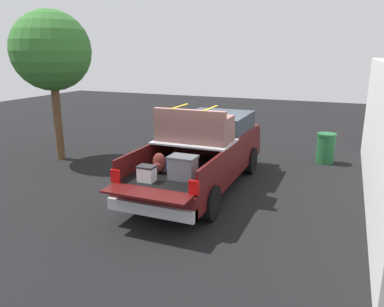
{
  "coord_description": "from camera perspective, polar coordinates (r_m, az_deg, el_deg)",
  "views": [
    {
      "loc": [
        -8.79,
        -3.41,
        3.51
      ],
      "look_at": [
        -0.6,
        0.0,
        1.1
      ],
      "focal_mm": 35.03,
      "sensor_mm": 36.0,
      "label": 1
    }
  ],
  "objects": [
    {
      "name": "pickup_truck",
      "position": [
        10.08,
        2.07,
        0.43
      ],
      "size": [
        6.05,
        2.06,
        2.23
      ],
      "color": "#470F0F",
      "rests_on": "ground_plane"
    },
    {
      "name": "trash_can",
      "position": [
        12.9,
        19.68,
        0.79
      ],
      "size": [
        0.6,
        0.6,
        0.98
      ],
      "color": "#1E592D",
      "rests_on": "ground_plane"
    },
    {
      "name": "ground_plane",
      "position": [
        10.06,
        1.32,
        -5.22
      ],
      "size": [
        40.0,
        40.0,
        0.0
      ],
      "primitive_type": "plane",
      "color": "black"
    },
    {
      "name": "building_facade",
      "position": [
        9.85,
        26.83,
        2.69
      ],
      "size": [
        9.89,
        0.36,
        3.31
      ],
      "primitive_type": "cube",
      "color": "white",
      "rests_on": "ground_plane"
    },
    {
      "name": "tree_background",
      "position": [
        13.02,
        -20.65,
        14.33
      ],
      "size": [
        2.51,
        2.51,
        4.8
      ],
      "color": "brown",
      "rests_on": "ground_plane"
    }
  ]
}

